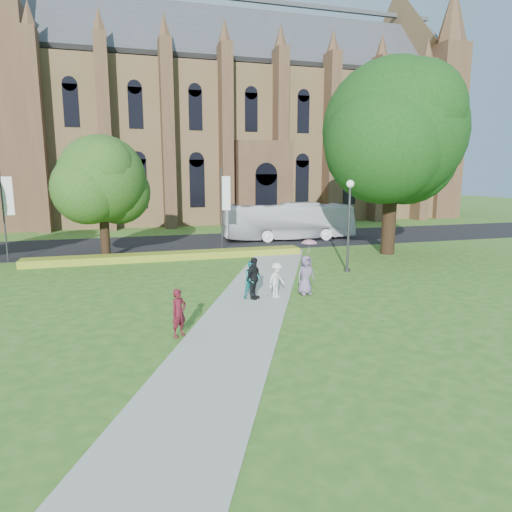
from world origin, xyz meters
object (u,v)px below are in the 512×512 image
object	(u,v)px
streetlamp	(349,215)
large_tree	(394,132)
pedestrian_0	(179,313)
tour_coach	(289,221)

from	to	relation	value
streetlamp	large_tree	xyz separation A→B (m)	(5.50, 4.50, 5.07)
streetlamp	pedestrian_0	xyz separation A→B (m)	(-10.68, -8.05, -2.42)
pedestrian_0	streetlamp	bearing A→B (deg)	3.11
large_tree	pedestrian_0	distance (m)	21.80
large_tree	tour_coach	world-z (taller)	large_tree
tour_coach	streetlamp	bearing A→B (deg)	178.02
tour_coach	pedestrian_0	bearing A→B (deg)	153.80
streetlamp	tour_coach	xyz separation A→B (m)	(1.22, 12.89, -1.72)
large_tree	pedestrian_0	bearing A→B (deg)	-142.20
large_tree	pedestrian_0	xyz separation A→B (m)	(-16.18, -12.55, -7.49)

